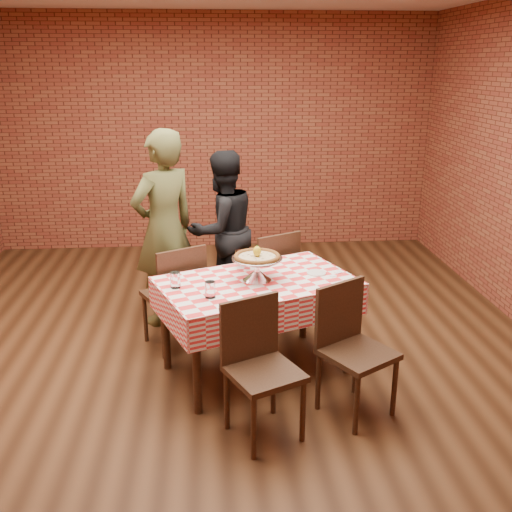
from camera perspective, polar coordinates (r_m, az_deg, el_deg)
name	(u,v)px	position (r m, az deg, el deg)	size (l,w,h in m)	color
ground	(221,351)	(4.91, -3.45, -9.39)	(6.00, 6.00, 0.00)	black
back_wall	(214,134)	(7.39, -4.21, 11.92)	(5.50, 5.50, 0.00)	maroon
table	(257,327)	(4.46, 0.09, -7.03)	(1.40, 0.84, 0.75)	#392315
tablecloth	(257,295)	(4.35, 0.09, -3.92)	(1.44, 0.88, 0.24)	red
pizza_stand	(257,269)	(4.29, 0.11, -1.26)	(0.39, 0.39, 0.17)	silver
pizza	(257,257)	(4.26, 0.11, -0.10)	(0.34, 0.34, 0.03)	#C5B78B
lemon	(257,251)	(4.25, 0.11, 0.47)	(0.06, 0.06, 0.08)	gold
water_glass_left	(210,290)	(3.99, -4.57, -3.34)	(0.07, 0.07, 0.12)	white
water_glass_right	(175,280)	(4.19, -8.01, -2.38)	(0.07, 0.07, 0.12)	white
side_plate	(316,273)	(4.47, 6.00, -1.67)	(0.15, 0.15, 0.01)	white
sweetener_packet_a	(333,276)	(4.43, 7.65, -1.95)	(0.05, 0.04, 0.01)	white
sweetener_packet_b	(338,272)	(4.50, 8.15, -1.63)	(0.05, 0.04, 0.01)	white
condiment_caddy	(243,260)	(4.52, -1.33, -0.38)	(0.11, 0.09, 0.15)	silver
chair_near_left	(264,374)	(3.69, 0.83, -11.57)	(0.42, 0.42, 0.90)	#392315
chair_near_right	(358,353)	(3.97, 10.07, -9.49)	(0.42, 0.42, 0.90)	#392315
chair_far_left	(173,295)	(4.88, -8.22, -3.83)	(0.43, 0.43, 0.91)	#392315
chair_far_right	(267,278)	(5.21, 1.07, -2.16)	(0.43, 0.43, 0.91)	#392315
diner_olive	(164,229)	(5.22, -9.08, 2.65)	(0.65, 0.43, 1.78)	#464825
diner_black	(222,230)	(5.59, -3.35, 2.61)	(0.74, 0.58, 1.53)	black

